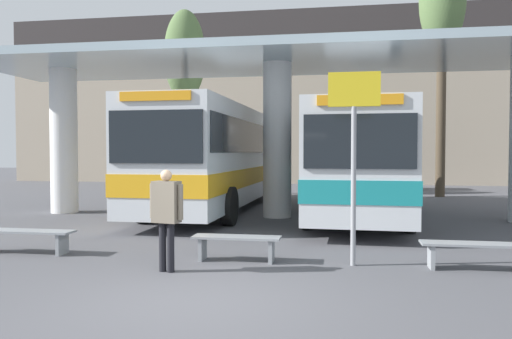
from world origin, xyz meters
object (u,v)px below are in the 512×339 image
(info_sign_platform, at_px, (354,129))
(pedestrian_waiting, at_px, (166,210))
(waiting_bench_near_pillar, at_px, (237,243))
(waiting_bench_mid_platform, at_px, (475,250))
(parked_car_street, at_px, (376,168))
(transit_bus_center_bay, at_px, (357,158))
(transit_bus_left_bay, at_px, (218,154))
(waiting_bench_far_platform, at_px, (25,236))
(poplar_tree_behind_left, at_px, (185,58))
(poplar_tree_behind_right, at_px, (442,8))

(info_sign_platform, distance_m, pedestrian_waiting, 3.51)
(waiting_bench_near_pillar, xyz_separation_m, waiting_bench_mid_platform, (4.13, 0.00, 0.01))
(waiting_bench_mid_platform, xyz_separation_m, parked_car_street, (-0.39, 18.15, 0.77))
(waiting_bench_mid_platform, bearing_deg, pedestrian_waiting, -169.10)
(transit_bus_center_bay, bearing_deg, waiting_bench_near_pillar, 73.60)
(parked_car_street, bearing_deg, waiting_bench_near_pillar, -105.25)
(transit_bus_left_bay, relative_size, waiting_bench_far_platform, 5.74)
(waiting_bench_near_pillar, xyz_separation_m, pedestrian_waiting, (-0.99, -0.99, 0.70))
(info_sign_platform, bearing_deg, poplar_tree_behind_left, 118.55)
(parked_car_street, bearing_deg, waiting_bench_mid_platform, -92.37)
(waiting_bench_mid_platform, xyz_separation_m, poplar_tree_behind_left, (-9.40, 13.53, 6.02))
(waiting_bench_mid_platform, xyz_separation_m, pedestrian_waiting, (-5.12, -0.99, 0.70))
(waiting_bench_near_pillar, relative_size, waiting_bench_mid_platform, 0.91)
(transit_bus_center_bay, height_order, waiting_bench_near_pillar, transit_bus_center_bay)
(transit_bus_left_bay, relative_size, waiting_bench_mid_platform, 6.39)
(waiting_bench_far_platform, bearing_deg, parked_car_street, 66.19)
(info_sign_platform, bearing_deg, transit_bus_center_bay, 87.55)
(waiting_bench_mid_platform, distance_m, info_sign_platform, 2.89)
(transit_bus_center_bay, height_order, poplar_tree_behind_right, poplar_tree_behind_right)
(parked_car_street, bearing_deg, transit_bus_left_bay, -123.69)
(waiting_bench_near_pillar, bearing_deg, poplar_tree_behind_right, 66.36)
(pedestrian_waiting, distance_m, poplar_tree_behind_right, 18.47)
(waiting_bench_near_pillar, xyz_separation_m, waiting_bench_far_platform, (-4.27, 0.00, 0.01))
(parked_car_street, bearing_deg, waiting_bench_far_platform, -117.40)
(transit_bus_left_bay, distance_m, poplar_tree_behind_left, 7.86)
(pedestrian_waiting, bearing_deg, transit_bus_center_bay, 80.14)
(poplar_tree_behind_left, distance_m, poplar_tree_behind_right, 11.74)
(transit_bus_center_bay, height_order, info_sign_platform, info_sign_platform)
(transit_bus_left_bay, relative_size, poplar_tree_behind_left, 1.33)
(waiting_bench_mid_platform, relative_size, waiting_bench_far_platform, 0.90)
(waiting_bench_near_pillar, bearing_deg, waiting_bench_far_platform, 180.00)
(waiting_bench_far_platform, bearing_deg, waiting_bench_near_pillar, 0.00)
(transit_bus_center_bay, relative_size, waiting_bench_far_platform, 5.80)
(waiting_bench_far_platform, height_order, parked_car_street, parked_car_street)
(waiting_bench_mid_platform, bearing_deg, transit_bus_left_bay, 129.40)
(poplar_tree_behind_left, height_order, parked_car_street, poplar_tree_behind_left)
(waiting_bench_far_platform, relative_size, info_sign_platform, 0.59)
(transit_bus_left_bay, xyz_separation_m, poplar_tree_behind_right, (8.54, 6.56, 6.42))
(waiting_bench_far_platform, bearing_deg, poplar_tree_behind_left, 94.23)
(waiting_bench_near_pillar, height_order, parked_car_street, parked_car_street)
(waiting_bench_mid_platform, height_order, waiting_bench_far_platform, same)
(info_sign_platform, bearing_deg, parked_car_street, 84.81)
(transit_bus_center_bay, bearing_deg, poplar_tree_behind_right, -117.62)
(waiting_bench_far_platform, relative_size, poplar_tree_behind_left, 0.23)
(transit_bus_left_bay, distance_m, parked_car_street, 12.01)
(waiting_bench_near_pillar, bearing_deg, parked_car_street, 78.34)
(poplar_tree_behind_left, bearing_deg, waiting_bench_near_pillar, -68.73)
(waiting_bench_far_platform, distance_m, info_sign_platform, 6.68)
(transit_bus_center_bay, xyz_separation_m, info_sign_platform, (-0.32, -7.44, 0.58))
(pedestrian_waiting, distance_m, parked_car_street, 19.72)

